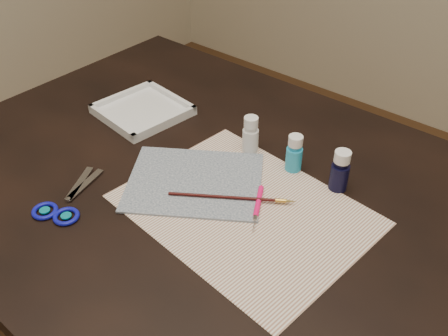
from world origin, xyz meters
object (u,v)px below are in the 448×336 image
Objects in this scene: scissors at (70,193)px; palette_tray at (143,110)px; paint_bottle_navy at (340,171)px; canvas at (195,181)px; paint_bottle_white at (251,135)px; paper at (245,209)px; paint_bottle_cyan at (294,153)px.

scissors is 0.32m from palette_tray.
paint_bottle_navy reaches higher than palette_tray.
paint_bottle_white is (0.02, 0.16, 0.04)m from canvas.
paint_bottle_navy reaches higher than paint_bottle_white.
palette_tray is (-0.50, -0.05, -0.03)m from paint_bottle_navy.
palette_tray is (-0.40, 0.12, 0.01)m from paper.
scissors is (-0.29, -0.35, -0.04)m from paint_bottle_cyan.
paint_bottle_cyan reaches higher than scissors.
paint_bottle_navy reaches higher than scissors.
canvas is 0.21m from paint_bottle_cyan.
paint_bottle_white is at bearing -177.44° from paint_bottle_cyan.
paint_bottle_cyan is (-0.00, 0.16, 0.04)m from paper.
palette_tray is (-0.40, -0.05, -0.03)m from paint_bottle_cyan.
canvas is 0.24m from scissors.
paint_bottle_navy is 0.51m from palette_tray.
palette_tray is at bearing 164.00° from paper.
paint_bottle_cyan is at bearing -177.35° from paint_bottle_navy.
paper is 0.20m from paint_bottle_white.
palette_tray reaches higher than paper.
paper is 0.17m from paint_bottle_cyan.
canvas is 0.16m from paint_bottle_white.
paint_bottle_white reaches higher than paper.
scissors is 1.01× the size of palette_tray.
paint_bottle_navy is at bearing -76.00° from scissors.
paper is 5.19× the size of paint_bottle_white.
scissors is (-0.18, -0.34, -0.04)m from paint_bottle_white.
paint_bottle_white is 0.11m from paint_bottle_cyan.
paint_bottle_white is 0.46× the size of palette_tray.
scissors is (-0.16, -0.18, 0.00)m from canvas.
paint_bottle_navy is (0.10, 0.00, 0.00)m from paint_bottle_cyan.
canvas is 3.23× the size of paint_bottle_cyan.
canvas is 1.42× the size of palette_tray.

